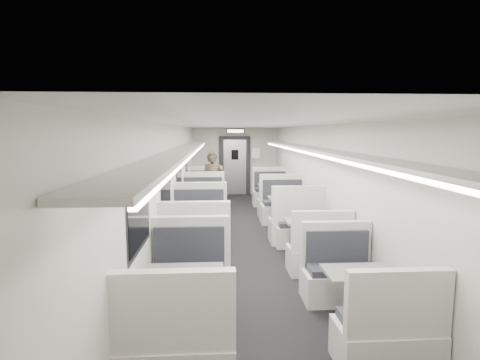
{
  "coord_description": "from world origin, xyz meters",
  "views": [
    {
      "loc": [
        -0.62,
        -7.34,
        2.27
      ],
      "look_at": [
        -0.08,
        1.62,
        1.1
      ],
      "focal_mm": 28.0,
      "sensor_mm": 36.0,
      "label": 1
    }
  ],
  "objects": [
    {
      "name": "room",
      "position": [
        0.0,
        0.0,
        1.2
      ],
      "size": [
        3.24,
        12.24,
        2.64
      ],
      "color": "black",
      "rests_on": "ground"
    },
    {
      "name": "booth_left_a",
      "position": [
        -1.0,
        3.56,
        0.39
      ],
      "size": [
        1.08,
        2.19,
        1.17
      ],
      "color": "silver",
      "rests_on": "room"
    },
    {
      "name": "booth_left_b",
      "position": [
        -1.0,
        1.4,
        0.41
      ],
      "size": [
        1.12,
        2.27,
        1.22
      ],
      "color": "silver",
      "rests_on": "room"
    },
    {
      "name": "booth_left_c",
      "position": [
        -1.0,
        -0.77,
        0.41
      ],
      "size": [
        1.14,
        2.31,
        1.23
      ],
      "color": "silver",
      "rests_on": "room"
    },
    {
      "name": "booth_left_d",
      "position": [
        -1.0,
        -3.4,
        0.38
      ],
      "size": [
        1.05,
        2.13,
        1.14
      ],
      "color": "silver",
      "rests_on": "room"
    },
    {
      "name": "booth_right_a",
      "position": [
        1.0,
        3.18,
        0.39
      ],
      "size": [
        1.07,
        2.18,
        1.17
      ],
      "color": "silver",
      "rests_on": "room"
    },
    {
      "name": "booth_right_b",
      "position": [
        1.0,
        0.91,
        0.4
      ],
      "size": [
        1.11,
        2.24,
        1.2
      ],
      "color": "silver",
      "rests_on": "room"
    },
    {
      "name": "booth_right_c",
      "position": [
        1.0,
        -0.88,
        0.35
      ],
      "size": [
        0.97,
        1.97,
        1.06
      ],
      "color": "silver",
      "rests_on": "room"
    },
    {
      "name": "booth_right_d",
      "position": [
        1.0,
        -3.33,
        0.35
      ],
      "size": [
        0.96,
        1.95,
        1.04
      ],
      "color": "silver",
      "rests_on": "room"
    },
    {
      "name": "passenger",
      "position": [
        -0.75,
        2.76,
        0.87
      ],
      "size": [
        0.68,
        0.49,
        1.74
      ],
      "primitive_type": "imported",
      "rotation": [
        0.0,
        0.0,
        -0.12
      ],
      "color": "black",
      "rests_on": "room"
    },
    {
      "name": "window_a",
      "position": [
        -1.49,
        3.4,
        1.35
      ],
      "size": [
        0.02,
        1.18,
        0.84
      ],
      "primitive_type": "cube",
      "color": "black",
      "rests_on": "room"
    },
    {
      "name": "window_b",
      "position": [
        -1.49,
        1.2,
        1.35
      ],
      "size": [
        0.02,
        1.18,
        0.84
      ],
      "primitive_type": "cube",
      "color": "black",
      "rests_on": "room"
    },
    {
      "name": "window_c",
      "position": [
        -1.49,
        -1.0,
        1.35
      ],
      "size": [
        0.02,
        1.18,
        0.84
      ],
      "primitive_type": "cube",
      "color": "black",
      "rests_on": "room"
    },
    {
      "name": "window_d",
      "position": [
        -1.49,
        -3.2,
        1.35
      ],
      "size": [
        0.02,
        1.18,
        0.84
      ],
      "primitive_type": "cube",
      "color": "black",
      "rests_on": "room"
    },
    {
      "name": "luggage_rack_left",
      "position": [
        -1.24,
        -0.3,
        1.92
      ],
      "size": [
        0.46,
        10.4,
        0.09
      ],
      "color": "silver",
      "rests_on": "room"
    },
    {
      "name": "luggage_rack_right",
      "position": [
        1.24,
        -0.3,
        1.92
      ],
      "size": [
        0.46,
        10.4,
        0.09
      ],
      "color": "silver",
      "rests_on": "room"
    },
    {
      "name": "vestibule_door",
      "position": [
        0.0,
        5.93,
        1.04
      ],
      "size": [
        1.1,
        0.13,
        2.1
      ],
      "color": "black",
      "rests_on": "room"
    },
    {
      "name": "exit_sign",
      "position": [
        0.0,
        5.44,
        2.28
      ],
      "size": [
        0.62,
        0.12,
        0.16
      ],
      "color": "black",
      "rests_on": "room"
    },
    {
      "name": "wall_notice",
      "position": [
        0.75,
        5.92,
        1.5
      ],
      "size": [
        0.32,
        0.02,
        0.4
      ],
      "primitive_type": "cube",
      "color": "white",
      "rests_on": "room"
    }
  ]
}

